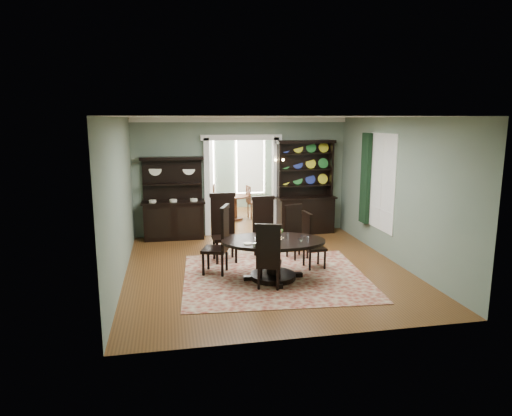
{
  "coord_description": "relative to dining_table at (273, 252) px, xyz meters",
  "views": [
    {
      "loc": [
        -1.86,
        -8.59,
        2.97
      ],
      "look_at": [
        -0.08,
        0.6,
        1.13
      ],
      "focal_mm": 32.0,
      "sensor_mm": 36.0,
      "label": 1
    }
  ],
  "objects": [
    {
      "name": "chair_far_left",
      "position": [
        -0.76,
        1.38,
        0.22
      ],
      "size": [
        0.55,
        0.53,
        1.43
      ],
      "rotation": [
        0.0,
        0.0,
        3.19
      ],
      "color": "black",
      "rests_on": "rug"
    },
    {
      "name": "parlor_chair_left",
      "position": [
        -0.67,
        5.5,
        0.03
      ],
      "size": [
        0.46,
        0.45,
        1.04
      ],
      "rotation": [
        0.0,
        0.0,
        1.39
      ],
      "color": "#572C18",
      "rests_on": "parlor_floor"
    },
    {
      "name": "room",
      "position": [
        -0.01,
        0.67,
        1.05
      ],
      "size": [
        5.51,
        6.01,
        3.01
      ],
      "color": "brown",
      "rests_on": "ground"
    },
    {
      "name": "chair_end_right",
      "position": [
        0.87,
        0.48,
        0.08
      ],
      "size": [
        0.44,
        0.46,
        1.16
      ],
      "rotation": [
        0.0,
        0.0,
        -1.48
      ],
      "color": "black",
      "rests_on": "rug"
    },
    {
      "name": "dining_table",
      "position": [
        0.0,
        0.0,
        0.0
      ],
      "size": [
        2.09,
        2.03,
        0.76
      ],
      "rotation": [
        0.0,
        0.0,
        -0.15
      ],
      "color": "black",
      "rests_on": "rug"
    },
    {
      "name": "right_window",
      "position": [
        2.68,
        1.56,
        1.07
      ],
      "size": [
        0.15,
        1.47,
        2.12
      ],
      "color": "white",
      "rests_on": "wall_right"
    },
    {
      "name": "chair_far_right",
      "position": [
        0.78,
        1.28,
        0.07
      ],
      "size": [
        0.53,
        0.51,
        1.15
      ],
      "rotation": [
        0.0,
        0.0,
        3.44
      ],
      "color": "black",
      "rests_on": "rug"
    },
    {
      "name": "chair_near",
      "position": [
        -0.2,
        -0.49,
        0.1
      ],
      "size": [
        0.55,
        0.54,
        1.2
      ],
      "rotation": [
        0.0,
        0.0,
        -0.32
      ],
      "color": "black",
      "rests_on": "rug"
    },
    {
      "name": "doorway_trim",
      "position": [
        -0.01,
        3.63,
        1.09
      ],
      "size": [
        2.08,
        0.25,
        2.57
      ],
      "color": "white",
      "rests_on": "floor"
    },
    {
      "name": "chair_end_left",
      "position": [
        -0.93,
        0.49,
        0.18
      ],
      "size": [
        0.61,
        0.63,
        1.35
      ],
      "rotation": [
        0.0,
        0.0,
        1.22
      ],
      "color": "black",
      "rests_on": "rug"
    },
    {
      "name": "parlor",
      "position": [
        -0.01,
        6.16,
        0.99
      ],
      "size": [
        3.51,
        3.5,
        3.01
      ],
      "color": "brown",
      "rests_on": "ground"
    },
    {
      "name": "wall_sconce",
      "position": [
        0.94,
        3.47,
        1.36
      ],
      "size": [
        0.27,
        0.21,
        0.21
      ],
      "color": "#C48834",
      "rests_on": "back_wall_right"
    },
    {
      "name": "welsh_dresser",
      "position": [
        1.63,
        3.36,
        0.35
      ],
      "size": [
        1.58,
        0.66,
        2.43
      ],
      "rotation": [
        0.0,
        0.0,
        0.06
      ],
      "color": "black",
      "rests_on": "floor"
    },
    {
      "name": "parlor_table",
      "position": [
        0.06,
        5.22,
        -0.06
      ],
      "size": [
        0.78,
        0.78,
        0.72
      ],
      "color": "#572C18",
      "rests_on": "parlor_floor"
    },
    {
      "name": "sideboard",
      "position": [
        -1.77,
        3.39,
        0.18
      ],
      "size": [
        1.56,
        0.56,
        2.05
      ],
      "rotation": [
        0.0,
        0.0,
        -0.01
      ],
      "color": "black",
      "rests_on": "floor"
    },
    {
      "name": "parlor_chair_right",
      "position": [
        0.58,
        5.32,
        0.0
      ],
      "size": [
        0.44,
        0.43,
        1.0
      ],
      "rotation": [
        0.0,
        0.0,
        -1.42
      ],
      "color": "#572C18",
      "rests_on": "parlor_floor"
    },
    {
      "name": "chair_far_mid",
      "position": [
        0.13,
        1.44,
        0.17
      ],
      "size": [
        0.53,
        0.5,
        1.33
      ],
      "rotation": [
        0.0,
        0.0,
        3.22
      ],
      "color": "black",
      "rests_on": "rug"
    },
    {
      "name": "centerpiece",
      "position": [
        0.06,
        -0.05,
        0.29
      ],
      "size": [
        1.24,
        0.79,
        0.2
      ],
      "color": "white",
      "rests_on": "dining_table"
    },
    {
      "name": "rug",
      "position": [
        0.06,
        0.1,
        -0.52
      ],
      "size": [
        3.65,
        3.31,
        0.01
      ],
      "primitive_type": "cube",
      "rotation": [
        0.0,
        0.0,
        -0.07
      ],
      "color": "maroon",
      "rests_on": "floor"
    }
  ]
}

